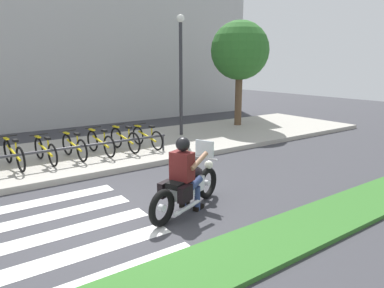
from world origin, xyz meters
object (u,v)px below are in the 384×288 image
at_px(street_lamp, 181,66).
at_px(bicycle_6, 147,137).
at_px(bicycle_2, 45,151).
at_px(bicycle_3, 74,146).
at_px(bicycle_5, 125,139).
at_px(bicycle_1, 14,154).
at_px(tree_near_rack, 240,51).
at_px(bike_rack, 80,147).
at_px(motorcycle, 187,187).
at_px(rider, 185,169).
at_px(bicycle_4, 101,143).

bearing_deg(street_lamp, bicycle_6, -151.71).
distance_m(bicycle_2, street_lamp, 5.54).
bearing_deg(bicycle_3, bicycle_5, -0.01).
relative_size(bicycle_1, tree_near_rack, 0.38).
distance_m(bicycle_1, bike_rack, 1.61).
bearing_deg(bicycle_5, motorcycle, -99.49).
bearing_deg(bicycle_6, bicycle_2, -179.99).
relative_size(rider, bicycle_2, 0.92).
relative_size(bicycle_6, tree_near_rack, 0.36).
relative_size(bicycle_3, street_lamp, 0.36).
distance_m(bicycle_5, bike_rack, 1.60).
height_order(bicycle_1, bike_rack, bicycle_1).
bearing_deg(bicycle_4, motorcycle, -89.76).
height_order(bicycle_2, bicycle_4, bicycle_4).
bearing_deg(bicycle_5, rider, -100.35).
xyz_separation_m(rider, bicycle_2, (-1.45, 4.42, -0.35)).
height_order(bicycle_6, street_lamp, street_lamp).
distance_m(bicycle_4, tree_near_rack, 7.34).
relative_size(bicycle_5, street_lamp, 0.37).
height_order(bicycle_1, bicycle_5, bicycle_5).
bearing_deg(bicycle_6, bicycle_5, -179.90).
bearing_deg(rider, bicycle_6, 70.57).
relative_size(bike_rack, street_lamp, 1.17).
height_order(bike_rack, tree_near_rack, tree_near_rack).
distance_m(motorcycle, bicycle_2, 4.65).
bearing_deg(tree_near_rack, bicycle_1, -170.66).
distance_m(rider, bicycle_2, 4.66).
distance_m(street_lamp, tree_near_rack, 3.25).
bearing_deg(motorcycle, bicycle_6, 71.32).
height_order(bicycle_5, tree_near_rack, tree_near_rack).
relative_size(bicycle_3, bicycle_6, 0.98).
height_order(bicycle_2, street_lamp, street_lamp).
bearing_deg(bike_rack, bicycle_6, 13.82).
distance_m(bicycle_6, street_lamp, 3.12).
bearing_deg(bicycle_5, tree_near_rack, 13.95).
xyz_separation_m(bike_rack, street_lamp, (4.24, 1.62, 2.07)).
xyz_separation_m(bicycle_2, bicycle_4, (1.50, -0.00, 0.01)).
bearing_deg(street_lamp, rider, -122.82).
bearing_deg(rider, motorcycle, 19.27).
xyz_separation_m(bicycle_2, street_lamp, (4.99, 1.07, 2.16)).
height_order(bicycle_4, tree_near_rack, tree_near_rack).
xyz_separation_m(bicycle_6, street_lamp, (1.98, 1.07, 2.16)).
height_order(bicycle_3, bicycle_4, bicycle_4).
bearing_deg(rider, bicycle_5, 79.65).
distance_m(bicycle_4, bicycle_5, 0.75).
height_order(rider, bike_rack, rider).
relative_size(bicycle_2, bicycle_5, 0.97).
bearing_deg(bicycle_5, bicycle_2, 179.98).
bearing_deg(tree_near_rack, bicycle_5, -166.05).
bearing_deg(bicycle_3, rider, -81.03).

